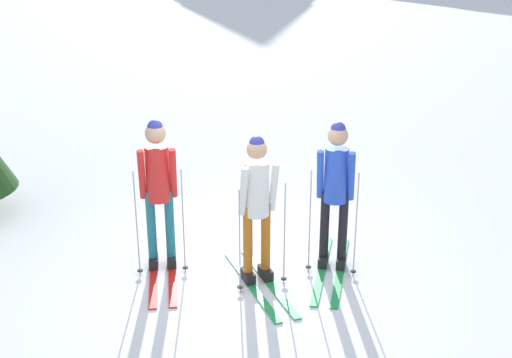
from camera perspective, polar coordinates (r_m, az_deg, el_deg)
name	(u,v)px	position (r m, az deg, el deg)	size (l,w,h in m)	color
ground_plane	(243,268)	(7.70, -1.18, -8.19)	(400.00, 400.00, 0.00)	white
skier_in_red	(158,185)	(7.40, -8.95, -0.59)	(0.84, 1.79, 1.87)	red
skier_in_white	(257,204)	(7.01, 0.10, -2.31)	(1.13, 1.63, 1.77)	green
skier_in_blue	(336,187)	(7.37, 7.31, -0.73)	(0.61, 1.78, 1.84)	green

